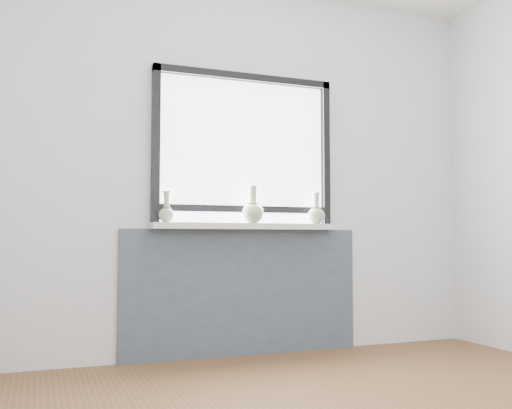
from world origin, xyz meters
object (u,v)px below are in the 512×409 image
object	(u,v)px
vase_b	(253,211)
vase_c	(316,214)
windowsill	(248,226)
vase_a	(166,213)

from	to	relation	value
vase_b	vase_c	xyz separation A→B (m)	(0.49, 0.01, -0.01)
windowsill	vase_c	xyz separation A→B (m)	(0.51, -0.02, 0.09)
vase_b	windowsill	bearing A→B (deg)	134.03
windowsill	vase_c	size ratio (longest dim) A/B	5.89
vase_a	vase_b	distance (m)	0.59
vase_a	vase_b	world-z (taller)	vase_b
windowsill	vase_b	bearing A→B (deg)	-45.97
vase_b	vase_c	world-z (taller)	vase_b
vase_a	vase_c	bearing A→B (deg)	-0.86
windowsill	vase_a	size ratio (longest dim) A/B	6.51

